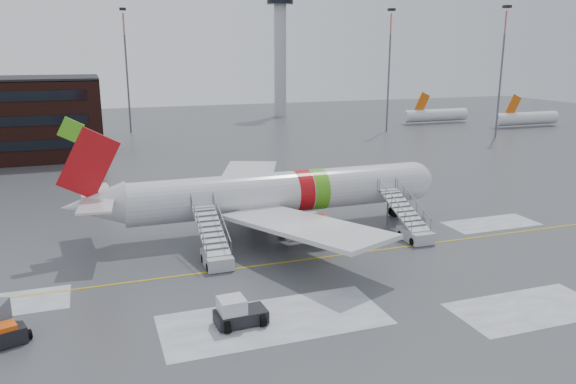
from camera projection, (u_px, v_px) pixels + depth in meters
name	position (u px, v px, depth m)	size (l,w,h in m)	color
ground	(306.00, 255.00, 45.83)	(260.00, 260.00, 0.00)	#494C4F
airliner	(271.00, 194.00, 51.52)	(35.03, 32.97, 11.18)	silver
airstair_fwd	(411.00, 227.00, 49.66)	(2.05, 7.70, 3.48)	#B2B5BA
airstair_aft	(215.00, 250.00, 43.94)	(2.05, 7.70, 3.48)	#B2B4BA
pushback_tug	(238.00, 313.00, 34.00)	(3.20, 2.47, 1.78)	black
baggage_tractor	(8.00, 336.00, 31.74)	(2.59, 1.67, 1.28)	black
control_tower	(280.00, 40.00, 137.75)	(6.40, 6.40, 30.00)	#B2B5BA
light_mast_far_ne	(389.00, 63.00, 112.68)	(1.20, 1.20, 24.25)	#595B60
light_mast_far_n	(126.00, 63.00, 111.13)	(1.20, 1.20, 24.25)	#595B60
light_mast_far_e	(502.00, 63.00, 105.06)	(1.20, 1.20, 24.25)	#595B60
distant_aircraft	(464.00, 126.00, 124.53)	(35.00, 18.00, 8.00)	#D8590C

